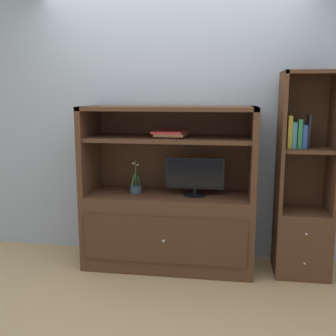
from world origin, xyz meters
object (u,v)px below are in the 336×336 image
at_px(tv_monitor, 195,176).
at_px(magazine_stack, 170,134).
at_px(media_console, 169,214).
at_px(potted_plant, 136,188).
at_px(bookshelf_tall, 303,210).
at_px(upright_book_row, 297,134).

bearing_deg(tv_monitor, magazine_stack, 175.25).
distance_m(media_console, tv_monitor, 0.44).
distance_m(potted_plant, bookshelf_tall, 1.51).
bearing_deg(bookshelf_tall, potted_plant, -179.53).
bearing_deg(bookshelf_tall, tv_monitor, -178.03).
bearing_deg(media_console, magazine_stack, -27.34).
distance_m(media_console, upright_book_row, 1.35).
bearing_deg(upright_book_row, potted_plant, -179.94).
bearing_deg(magazine_stack, media_console, 152.66).
relative_size(media_console, magazine_stack, 4.56).
xyz_separation_m(media_console, magazine_stack, (0.01, -0.01, 0.75)).
distance_m(tv_monitor, bookshelf_tall, 1.00).
bearing_deg(magazine_stack, tv_monitor, -4.75).
xyz_separation_m(media_console, upright_book_row, (1.11, -0.00, 0.76)).
height_order(potted_plant, bookshelf_tall, bookshelf_tall).
height_order(tv_monitor, upright_book_row, upright_book_row).
height_order(media_console, bookshelf_tall, bookshelf_tall).
relative_size(media_console, tv_monitor, 2.95).
distance_m(tv_monitor, magazine_stack, 0.44).
relative_size(media_console, bookshelf_tall, 0.87).
bearing_deg(bookshelf_tall, magazine_stack, -179.31).
relative_size(bookshelf_tall, upright_book_row, 6.33).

